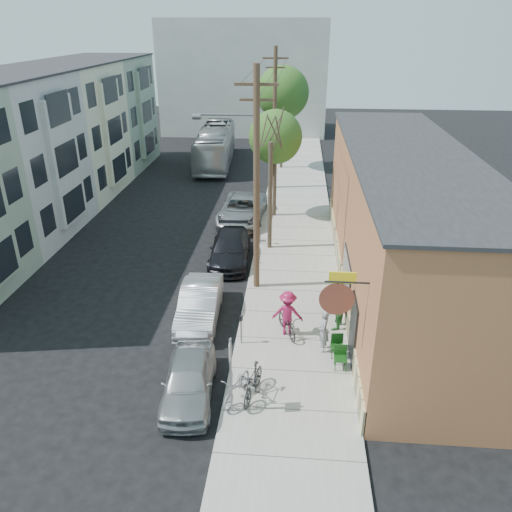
# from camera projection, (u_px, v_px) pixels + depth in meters

# --- Properties ---
(ground) EXTENTS (120.00, 120.00, 0.00)m
(ground) POSITION_uv_depth(u_px,v_px,m) (188.00, 337.00, 20.29)
(ground) COLOR black
(sidewalk) EXTENTS (4.50, 58.00, 0.15)m
(sidewalk) POSITION_uv_depth(u_px,v_px,m) (296.00, 235.00, 29.85)
(sidewalk) COLOR #A9A79D
(sidewalk) RESTS_ON ground
(cafe_building) EXTENTS (6.60, 20.20, 6.61)m
(cafe_building) POSITION_uv_depth(u_px,v_px,m) (401.00, 223.00, 22.70)
(cafe_building) COLOR #9F613B
(cafe_building) RESTS_ON ground
(apartment_row) EXTENTS (6.30, 32.00, 9.00)m
(apartment_row) POSITION_uv_depth(u_px,v_px,m) (47.00, 145.00, 31.89)
(apartment_row) COLOR #8FA188
(apartment_row) RESTS_ON ground
(end_cap_building) EXTENTS (18.00, 8.00, 12.00)m
(end_cap_building) POSITION_uv_depth(u_px,v_px,m) (245.00, 77.00, 55.74)
(end_cap_building) COLOR #B7B8B2
(end_cap_building) RESTS_ON ground
(sign_post) EXTENTS (0.07, 0.45, 2.80)m
(sign_post) POSITION_uv_depth(u_px,v_px,m) (231.00, 369.00, 15.52)
(sign_post) COLOR slate
(sign_post) RESTS_ON sidewalk
(parking_meter_near) EXTENTS (0.14, 0.14, 1.24)m
(parking_meter_near) POSITION_uv_depth(u_px,v_px,m) (241.00, 325.00, 19.30)
(parking_meter_near) COLOR slate
(parking_meter_near) RESTS_ON sidewalk
(parking_meter_far) EXTENTS (0.14, 0.14, 1.24)m
(parking_meter_far) POSITION_uv_depth(u_px,v_px,m) (260.00, 230.00, 28.04)
(parking_meter_far) COLOR slate
(parking_meter_far) RESTS_ON sidewalk
(utility_pole_near) EXTENTS (3.57, 0.28, 10.00)m
(utility_pole_near) POSITION_uv_depth(u_px,v_px,m) (255.00, 180.00, 21.68)
(utility_pole_near) COLOR #503A28
(utility_pole_near) RESTS_ON sidewalk
(utility_pole_far) EXTENTS (1.80, 0.28, 10.00)m
(utility_pole_far) POSITION_uv_depth(u_px,v_px,m) (275.00, 118.00, 35.92)
(utility_pole_far) COLOR #503A28
(utility_pole_far) RESTS_ON sidewalk
(tree_bare) EXTENTS (0.24, 0.24, 5.90)m
(tree_bare) POSITION_uv_depth(u_px,v_px,m) (270.00, 197.00, 26.76)
(tree_bare) COLOR #44392C
(tree_bare) RESTS_ON sidewalk
(tree_leafy_mid) EXTENTS (3.30, 3.30, 6.73)m
(tree_leafy_mid) POSITION_uv_depth(u_px,v_px,m) (275.00, 137.00, 30.51)
(tree_leafy_mid) COLOR #44392C
(tree_leafy_mid) RESTS_ON sidewalk
(tree_leafy_far) EXTENTS (4.30, 4.30, 8.36)m
(tree_leafy_far) POSITION_uv_depth(u_px,v_px,m) (283.00, 93.00, 40.70)
(tree_leafy_far) COLOR #44392C
(tree_leafy_far) RESTS_ON sidewalk
(patio_chair_a) EXTENTS (0.55, 0.55, 0.88)m
(patio_chair_a) POSITION_uv_depth(u_px,v_px,m) (337.00, 347.00, 18.70)
(patio_chair_a) COLOR #124012
(patio_chair_a) RESTS_ON sidewalk
(patio_chair_b) EXTENTS (0.51, 0.51, 0.88)m
(patio_chair_b) POSITION_uv_depth(u_px,v_px,m) (341.00, 358.00, 18.05)
(patio_chair_b) COLOR #124012
(patio_chair_b) RESTS_ON sidewalk
(patron_grey) EXTENTS (0.43, 0.65, 1.76)m
(patron_grey) POSITION_uv_depth(u_px,v_px,m) (323.00, 331.00, 18.87)
(patron_grey) COLOR gray
(patron_grey) RESTS_ON sidewalk
(patron_green) EXTENTS (0.99, 1.12, 1.92)m
(patron_green) POSITION_uv_depth(u_px,v_px,m) (336.00, 308.00, 20.24)
(patron_green) COLOR #2F7631
(patron_green) RESTS_ON sidewalk
(cyclist) EXTENTS (1.29, 0.81, 1.92)m
(cyclist) POSITION_uv_depth(u_px,v_px,m) (288.00, 313.00, 19.86)
(cyclist) COLOR #961543
(cyclist) RESTS_ON sidewalk
(cyclist_bike) EXTENTS (1.26, 1.90, 0.94)m
(cyclist_bike) POSITION_uv_depth(u_px,v_px,m) (287.00, 323.00, 20.07)
(cyclist_bike) COLOR black
(cyclist_bike) RESTS_ON sidewalk
(parked_bike_a) EXTENTS (0.96, 2.01, 1.16)m
(parked_bike_a) POSITION_uv_depth(u_px,v_px,m) (253.00, 382.00, 16.63)
(parked_bike_a) COLOR black
(parked_bike_a) RESTS_ON sidewalk
(parked_bike_b) EXTENTS (1.22, 1.98, 0.98)m
(parked_bike_b) POSITION_uv_depth(u_px,v_px,m) (237.00, 386.00, 16.59)
(parked_bike_b) COLOR slate
(parked_bike_b) RESTS_ON sidewalk
(car_0) EXTENTS (2.03, 4.30, 1.42)m
(car_0) POSITION_uv_depth(u_px,v_px,m) (189.00, 379.00, 16.81)
(car_0) COLOR #909497
(car_0) RESTS_ON ground
(car_1) EXTENTS (1.82, 4.65, 1.51)m
(car_1) POSITION_uv_depth(u_px,v_px,m) (200.00, 303.00, 21.23)
(car_1) COLOR #B9BBC2
(car_1) RESTS_ON ground
(car_2) EXTENTS (2.22, 5.04, 1.44)m
(car_2) POSITION_uv_depth(u_px,v_px,m) (230.00, 249.00, 26.42)
(car_2) COLOR black
(car_2) RESTS_ON ground
(car_3) EXTENTS (2.98, 5.95, 1.62)m
(car_3) POSITION_uv_depth(u_px,v_px,m) (242.00, 209.00, 31.70)
(car_3) COLOR gray
(car_3) RESTS_ON ground
(bus) EXTENTS (3.46, 11.81, 3.25)m
(bus) POSITION_uv_depth(u_px,v_px,m) (215.00, 146.00, 44.29)
(bus) COLOR silver
(bus) RESTS_ON ground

